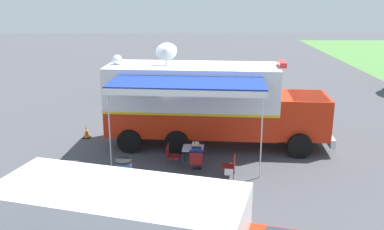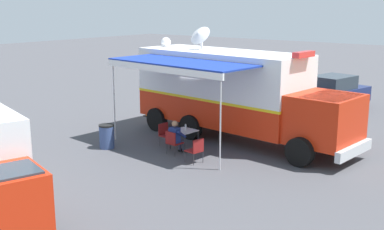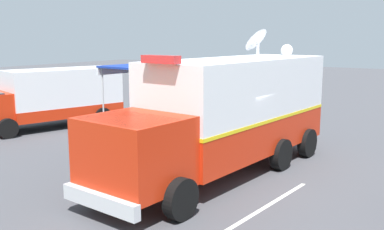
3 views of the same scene
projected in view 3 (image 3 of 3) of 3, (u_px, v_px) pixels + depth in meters
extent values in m
plane|color=#47474C|center=(238.00, 166.00, 14.48)|extent=(100.00, 100.00, 0.00)
cube|color=silver|center=(262.00, 209.00, 10.91)|extent=(0.53, 4.79, 0.01)
cube|color=red|center=(239.00, 132.00, 14.28)|extent=(3.10, 7.39, 1.10)
cube|color=white|center=(240.00, 89.00, 14.03)|extent=(3.10, 7.39, 1.70)
cube|color=yellow|center=(239.00, 115.00, 14.18)|extent=(3.12, 7.41, 0.10)
cube|color=red|center=(135.00, 152.00, 10.63)|extent=(2.47, 2.29, 1.70)
cube|color=#28333D|center=(128.00, 133.00, 10.38)|extent=(2.27, 1.65, 0.70)
cube|color=silver|center=(100.00, 201.00, 9.91)|extent=(2.38, 0.40, 0.36)
cylinder|color=black|center=(181.00, 199.00, 10.18)|extent=(0.38, 1.02, 1.00)
cylinder|color=black|center=(108.00, 178.00, 11.71)|extent=(0.38, 1.02, 1.00)
cylinder|color=black|center=(281.00, 154.00, 14.05)|extent=(0.38, 1.02, 1.00)
cylinder|color=black|center=(217.00, 143.00, 15.57)|extent=(0.38, 1.02, 1.00)
cylinder|color=black|center=(307.00, 143.00, 15.58)|extent=(0.38, 1.02, 1.00)
cylinder|color=black|center=(246.00, 133.00, 17.10)|extent=(0.38, 1.02, 1.00)
cube|color=white|center=(240.00, 60.00, 13.88)|extent=(3.10, 7.39, 0.10)
cube|color=red|center=(161.00, 59.00, 10.98)|extent=(1.12, 0.37, 0.20)
cylinder|color=silver|center=(258.00, 50.00, 14.66)|extent=(0.10, 0.10, 0.45)
cone|color=silver|center=(254.00, 38.00, 14.69)|extent=(0.79, 0.96, 0.81)
sphere|color=white|center=(287.00, 50.00, 16.31)|extent=(0.44, 0.44, 0.44)
cube|color=#193399|center=(182.00, 64.00, 15.34)|extent=(2.68, 5.93, 0.06)
cube|color=white|center=(160.00, 67.00, 16.01)|extent=(0.57, 5.75, 0.24)
cylinder|color=silver|center=(104.00, 118.00, 14.12)|extent=(0.05, 0.05, 3.25)
cylinder|color=silver|center=(206.00, 99.00, 18.35)|extent=(0.05, 0.05, 3.25)
cube|color=silver|center=(177.00, 136.00, 15.65)|extent=(0.87, 0.87, 0.03)
cylinder|color=#333338|center=(178.00, 150.00, 15.20)|extent=(0.03, 0.03, 0.70)
cylinder|color=#333338|center=(162.00, 147.00, 15.66)|extent=(0.03, 0.03, 0.70)
cylinder|color=#333338|center=(191.00, 146.00, 15.78)|extent=(0.03, 0.03, 0.70)
cylinder|color=#333338|center=(175.00, 143.00, 16.23)|extent=(0.03, 0.03, 0.70)
cylinder|color=silver|center=(178.00, 133.00, 15.59)|extent=(0.07, 0.07, 0.20)
cylinder|color=white|center=(178.00, 130.00, 15.57)|extent=(0.04, 0.04, 0.02)
cube|color=maroon|center=(159.00, 142.00, 15.98)|extent=(0.52, 0.52, 0.04)
cube|color=maroon|center=(154.00, 135.00, 16.07)|extent=(0.08, 0.48, 0.44)
cylinder|color=#333338|center=(167.00, 148.00, 16.05)|extent=(0.02, 0.02, 0.42)
cylinder|color=#333338|center=(159.00, 150.00, 15.71)|extent=(0.02, 0.02, 0.42)
cylinder|color=#333338|center=(158.00, 146.00, 16.32)|extent=(0.02, 0.02, 0.42)
cylinder|color=#333338|center=(150.00, 148.00, 15.98)|extent=(0.02, 0.02, 0.42)
cube|color=maroon|center=(186.00, 140.00, 16.38)|extent=(0.52, 0.52, 0.04)
cube|color=maroon|center=(190.00, 133.00, 16.51)|extent=(0.48, 0.08, 0.44)
cylinder|color=#333338|center=(187.00, 147.00, 16.11)|extent=(0.02, 0.02, 0.42)
cylinder|color=#333338|center=(178.00, 146.00, 16.38)|extent=(0.02, 0.02, 0.42)
cylinder|color=#333338|center=(194.00, 145.00, 16.45)|extent=(0.02, 0.02, 0.42)
cylinder|color=#333338|center=(185.00, 143.00, 16.72)|extent=(0.02, 0.02, 0.42)
cube|color=maroon|center=(131.00, 148.00, 15.23)|extent=(0.55, 0.55, 0.04)
cube|color=maroon|center=(126.00, 142.00, 15.03)|extent=(0.48, 0.12, 0.44)
cylinder|color=#333338|center=(132.00, 151.00, 15.57)|extent=(0.02, 0.02, 0.42)
cylinder|color=#333338|center=(140.00, 153.00, 15.28)|extent=(0.02, 0.02, 0.42)
cylinder|color=#333338|center=(122.00, 154.00, 15.25)|extent=(0.02, 0.02, 0.42)
cylinder|color=#333338|center=(130.00, 156.00, 14.96)|extent=(0.02, 0.02, 0.42)
cube|color=navy|center=(159.00, 134.00, 15.93)|extent=(0.27, 0.38, 0.56)
sphere|color=#A37556|center=(158.00, 123.00, 15.85)|extent=(0.22, 0.22, 0.22)
cylinder|color=navy|center=(165.00, 133.00, 16.02)|extent=(0.43, 0.13, 0.34)
cylinder|color=navy|center=(157.00, 135.00, 15.67)|extent=(0.43, 0.13, 0.34)
cylinder|color=#2D334C|center=(164.00, 142.00, 15.94)|extent=(0.39, 0.16, 0.13)
cylinder|color=#2D334C|center=(168.00, 149.00, 15.87)|extent=(0.11, 0.11, 0.42)
cube|color=black|center=(169.00, 154.00, 15.87)|extent=(0.25, 0.12, 0.07)
cylinder|color=#2D334C|center=(161.00, 143.00, 15.79)|extent=(0.39, 0.16, 0.13)
cylinder|color=#2D334C|center=(164.00, 150.00, 15.72)|extent=(0.11, 0.11, 0.42)
cube|color=black|center=(166.00, 155.00, 15.71)|extent=(0.25, 0.12, 0.07)
cylinder|color=#384C7F|center=(177.00, 127.00, 18.60)|extent=(0.56, 0.56, 0.85)
cylinder|color=black|center=(177.00, 117.00, 18.52)|extent=(0.57, 0.57, 0.06)
cube|color=black|center=(311.00, 141.00, 18.03)|extent=(0.36, 0.36, 0.03)
cone|color=orange|center=(312.00, 134.00, 17.98)|extent=(0.26, 0.26, 0.55)
cylinder|color=white|center=(312.00, 133.00, 17.98)|extent=(0.17, 0.17, 0.06)
cube|color=white|center=(64.00, 92.00, 20.90)|extent=(3.45, 5.58, 2.20)
cube|color=red|center=(64.00, 110.00, 21.04)|extent=(3.47, 5.60, 0.50)
cylinder|color=black|center=(8.00, 129.00, 18.39)|extent=(0.48, 0.88, 0.84)
cylinder|color=black|center=(103.00, 116.00, 21.24)|extent=(0.48, 0.88, 0.84)
cylinder|color=black|center=(82.00, 111.00, 22.80)|extent=(0.48, 0.88, 0.84)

